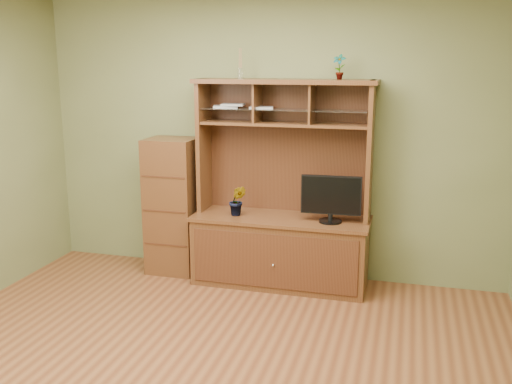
% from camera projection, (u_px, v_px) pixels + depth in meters
% --- Properties ---
extents(room, '(4.54, 4.04, 2.74)m').
position_uv_depth(room, '(192.00, 177.00, 3.56)').
color(room, '#5E301A').
rests_on(room, ground).
extents(media_hutch, '(1.66, 0.61, 1.90)m').
position_uv_depth(media_hutch, '(281.00, 229.00, 5.33)').
color(media_hutch, '#4C2615').
rests_on(media_hutch, room).
extents(monitor, '(0.53, 0.21, 0.42)m').
position_uv_depth(monitor, '(331.00, 198.00, 5.05)').
color(monitor, black).
rests_on(monitor, media_hutch).
extents(orchid_plant, '(0.17, 0.15, 0.29)m').
position_uv_depth(orchid_plant, '(237.00, 201.00, 5.29)').
color(orchid_plant, '#21521C').
rests_on(orchid_plant, media_hutch).
extents(top_plant, '(0.13, 0.11, 0.22)m').
position_uv_depth(top_plant, '(339.00, 67.00, 4.94)').
color(top_plant, '#3D6724').
rests_on(top_plant, media_hutch).
extents(reed_diffuser, '(0.05, 0.05, 0.27)m').
position_uv_depth(reed_diffuser, '(240.00, 67.00, 5.17)').
color(reed_diffuser, silver).
rests_on(reed_diffuser, media_hutch).
extents(magazines, '(0.59, 0.22, 0.04)m').
position_uv_depth(magazines, '(239.00, 106.00, 5.25)').
color(magazines, '#AAA9AE').
rests_on(magazines, media_hutch).
extents(side_cabinet, '(0.48, 0.43, 1.33)m').
position_uv_depth(side_cabinet, '(173.00, 206.00, 5.61)').
color(side_cabinet, '#4C2615').
rests_on(side_cabinet, room).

